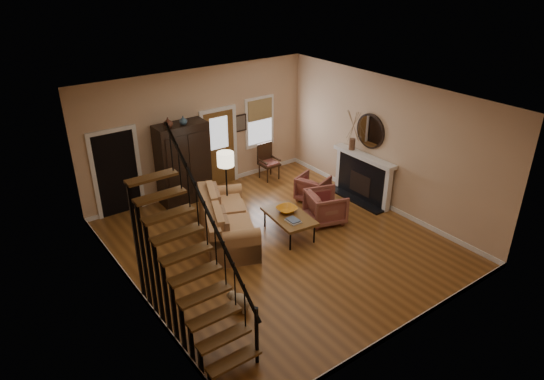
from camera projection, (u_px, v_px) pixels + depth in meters
room at (220, 161)px, 11.27m from camera, size 7.00×7.33×3.30m
staircase at (189, 249)px, 7.76m from camera, size 0.94×2.80×3.20m
fireplace at (364, 173)px, 12.56m from camera, size 0.33×1.95×2.30m
armoire at (183, 163)px, 12.33m from camera, size 1.30×0.60×2.10m
vase_a at (168, 122)px, 11.55m from camera, size 0.24×0.24×0.25m
vase_b at (183, 120)px, 11.77m from camera, size 0.20×0.20×0.21m
sofa at (227, 220)px, 10.91m from camera, size 1.89×2.64×0.90m
coffee_table at (289, 225)px, 11.12m from camera, size 0.93×1.42×0.51m
bowl at (287, 209)px, 11.11m from camera, size 0.46×0.46×0.11m
books at (293, 220)px, 10.71m from camera, size 0.25×0.33×0.06m
armchair_left at (326, 207)px, 11.60m from camera, size 1.08×1.06×0.78m
armchair_right at (313, 188)px, 12.63m from camera, size 0.96×0.95×0.69m
floor_lamp at (227, 186)px, 11.53m from camera, size 0.50×0.50×1.73m
side_chair at (269, 162)px, 13.76m from camera, size 0.54×0.54×1.02m
dog at (241, 302)px, 8.79m from camera, size 0.39×0.52×0.33m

